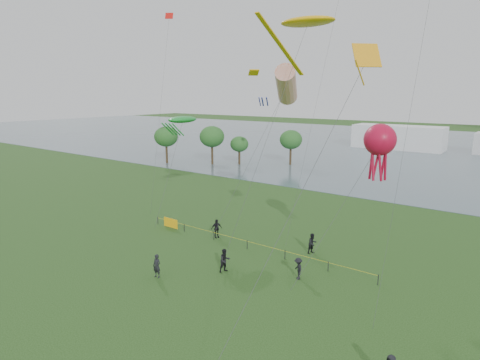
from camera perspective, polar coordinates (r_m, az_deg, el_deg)
The scene contains 15 objects.
ground_plane at distance 24.96m, azimuth -14.93°, elevation -22.42°, with size 400.00×400.00×0.00m, color #1A3B12.
lake at distance 114.45m, azimuth 27.92°, elevation 3.74°, with size 400.00×120.00×0.08m, color slate.
pavilion_left at distance 111.65m, azimuth 21.58°, elevation 5.68°, with size 22.00×8.00×6.00m, color white.
trees at distance 80.67m, azimuth -2.80°, elevation 5.93°, with size 26.02×17.98×7.73m.
fence at distance 40.90m, azimuth -6.03°, elevation -7.09°, with size 24.07×0.07×1.05m.
spectator_a at distance 32.67m, azimuth -2.17°, elevation -11.37°, with size 0.93×0.73×1.92m, color black.
spectator_b at distance 31.83m, azimuth 8.27°, elevation -12.35°, with size 1.11×0.64×1.72m, color black.
spectator_c at distance 40.03m, azimuth -3.36°, elevation -6.90°, with size 1.10×0.46×1.87m, color black.
spectator_f at distance 32.42m, azimuth -11.74°, elevation -11.88°, with size 0.68×0.45×1.86m, color black.
spectator_g at distance 36.77m, azimuth 10.27°, elevation -8.87°, with size 0.90×0.70×1.85m, color black.
kite_stingray at distance 36.93m, azimuth 9.46°, elevation 21.22°, with size 5.18×10.15×20.38m.
kite_windsock at distance 40.06m, azimuth 6.61°, elevation 13.28°, with size 6.40×8.95×16.81m.
kite_creature at distance 46.45m, azimuth -8.22°, elevation 8.47°, with size 2.23×7.56×11.53m.
kite_octopus at distance 30.08m, azimuth 19.28°, elevation 5.30°, with size 5.28×5.98×11.97m.
kite_delta at distance 24.02m, azimuth 16.72°, elevation 14.90°, with size 3.14×13.74×16.80m.
Camera 1 is at (16.54, -12.38, 14.01)m, focal length 30.00 mm.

